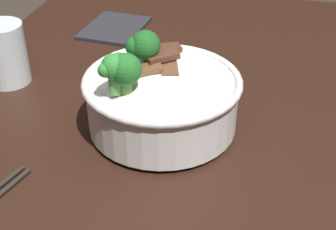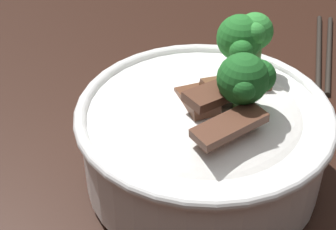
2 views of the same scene
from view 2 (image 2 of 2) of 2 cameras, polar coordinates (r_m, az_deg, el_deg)
dining_table at (r=0.65m, az=-3.44°, el=-12.35°), size 1.36×1.00×0.74m
rice_bowl at (r=0.50m, az=4.08°, el=-1.81°), size 0.24×0.24×0.16m
chopsticks_pair at (r=0.77m, az=16.70°, el=6.62°), size 0.21×0.08×0.01m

